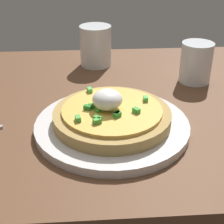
{
  "coord_description": "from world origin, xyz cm",
  "views": [
    {
      "loc": [
        3.94,
        -62.84,
        35.61
      ],
      "look_at": [
        7.51,
        -11.32,
        6.89
      ],
      "focal_mm": 54.69,
      "sensor_mm": 36.0,
      "label": 1
    }
  ],
  "objects_px": {
    "plate": "(112,126)",
    "cup_far": "(96,47)",
    "pizza": "(112,114)",
    "cup_near": "(196,65)"
  },
  "relations": [
    {
      "from": "plate",
      "to": "cup_far",
      "type": "distance_m",
      "value": 0.32
    },
    {
      "from": "cup_near",
      "to": "cup_far",
      "type": "height_order",
      "value": "cup_far"
    },
    {
      "from": "cup_far",
      "to": "pizza",
      "type": "bearing_deg",
      "value": -86.64
    },
    {
      "from": "cup_near",
      "to": "cup_far",
      "type": "distance_m",
      "value": 0.25
    },
    {
      "from": "pizza",
      "to": "cup_near",
      "type": "distance_m",
      "value": 0.29
    },
    {
      "from": "cup_near",
      "to": "cup_far",
      "type": "xyz_separation_m",
      "value": [
        -0.22,
        0.12,
        0.01
      ]
    },
    {
      "from": "plate",
      "to": "cup_far",
      "type": "height_order",
      "value": "cup_far"
    },
    {
      "from": "plate",
      "to": "cup_far",
      "type": "xyz_separation_m",
      "value": [
        -0.02,
        0.32,
        0.04
      ]
    },
    {
      "from": "pizza",
      "to": "cup_far",
      "type": "bearing_deg",
      "value": 93.36
    },
    {
      "from": "cup_near",
      "to": "pizza",
      "type": "bearing_deg",
      "value": -136.05
    }
  ]
}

